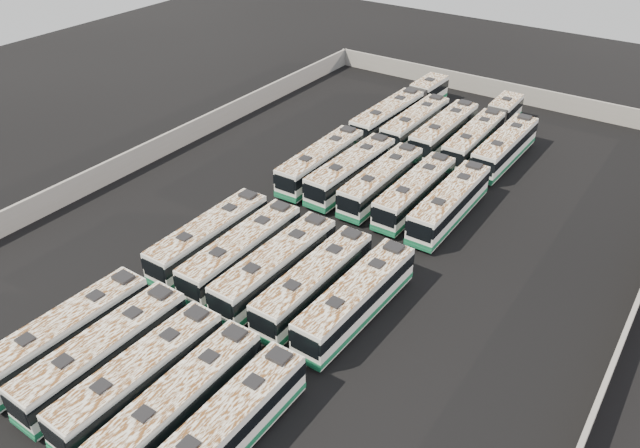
{
  "coord_description": "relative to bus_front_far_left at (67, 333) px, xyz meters",
  "views": [
    {
      "loc": [
        22.92,
        -35.87,
        28.46
      ],
      "look_at": [
        -0.57,
        -1.54,
        1.6
      ],
      "focal_mm": 35.0,
      "sensor_mm": 36.0,
      "label": 1
    }
  ],
  "objects": [
    {
      "name": "bus_midfront_right",
      "position": [
        9.83,
        12.92,
        0.01
      ],
      "size": [
        2.5,
        11.46,
        3.22
      ],
      "rotation": [
        0.0,
        0.0,
        -0.01
      ],
      "color": "white",
      "rests_on": "ground"
    },
    {
      "name": "bus_back_far_left",
      "position": [
        0.08,
        44.03,
        0.05
      ],
      "size": [
        2.84,
        18.25,
        3.3
      ],
      "rotation": [
        0.0,
        0.0,
        -0.02
      ],
      "color": "white",
      "rests_on": "ground"
    },
    {
      "name": "bus_back_far_right",
      "position": [
        13.09,
        40.99,
        0.03
      ],
      "size": [
        2.62,
        11.62,
        3.26
      ],
      "rotation": [
        0.0,
        0.0,
        -0.01
      ],
      "color": "white",
      "rests_on": "ground"
    },
    {
      "name": "bus_midfront_center",
      "position": [
        6.54,
        12.83,
        0.05
      ],
      "size": [
        2.64,
        11.73,
        3.29
      ],
      "rotation": [
        0.0,
        0.0,
        -0.01
      ],
      "color": "white",
      "rests_on": "ground"
    },
    {
      "name": "bus_back_left",
      "position": [
        3.23,
        41.11,
        0.01
      ],
      "size": [
        2.44,
        11.41,
        3.21
      ],
      "rotation": [
        0.0,
        0.0,
        -0.0
      ],
      "color": "white",
      "rests_on": "ground"
    },
    {
      "name": "ground",
      "position": [
        6.48,
        20.92,
        -1.64
      ],
      "size": [
        140.0,
        140.0,
        0.0
      ],
      "primitive_type": "plane",
      "color": "black",
      "rests_on": "ground"
    },
    {
      "name": "bus_front_right",
      "position": [
        9.78,
        0.14,
        -0.01
      ],
      "size": [
        2.49,
        11.3,
        3.18
      ],
      "rotation": [
        0.0,
        0.0,
        0.01
      ],
      "color": "white",
      "rests_on": "ground"
    },
    {
      "name": "bus_back_right",
      "position": [
        9.83,
        43.92,
        -0.03
      ],
      "size": [
        2.68,
        17.42,
        3.15
      ],
      "rotation": [
        0.0,
        0.0,
        0.02
      ],
      "color": "white",
      "rests_on": "ground"
    },
    {
      "name": "bus_midfront_left",
      "position": [
        3.3,
        12.93,
        0.03
      ],
      "size": [
        2.59,
        11.62,
        3.27
      ],
      "rotation": [
        0.0,
        0.0,
        0.01
      ],
      "color": "white",
      "rests_on": "ground"
    },
    {
      "name": "bus_front_far_right",
      "position": [
        13.06,
        0.08,
        -0.0
      ],
      "size": [
        2.42,
        11.36,
        3.2
      ],
      "rotation": [
        0.0,
        0.0,
        -0.0
      ],
      "color": "white",
      "rests_on": "ground"
    },
    {
      "name": "bus_back_center",
      "position": [
        6.56,
        41.08,
        0.05
      ],
      "size": [
        2.5,
        11.68,
        3.29
      ],
      "rotation": [
        0.0,
        0.0,
        0.0
      ],
      "color": "white",
      "rests_on": "ground"
    },
    {
      "name": "bus_midback_left",
      "position": [
        3.25,
        28.31,
        0.04
      ],
      "size": [
        2.73,
        11.69,
        3.28
      ],
      "rotation": [
        0.0,
        0.0,
        -0.02
      ],
      "color": "white",
      "rests_on": "ground"
    },
    {
      "name": "perimeter_wall",
      "position": [
        6.48,
        20.92,
        -0.54
      ],
      "size": [
        45.2,
        73.2,
        2.2
      ],
      "color": "gray",
      "rests_on": "ground"
    },
    {
      "name": "bus_front_left",
      "position": [
        3.31,
        0.16,
        0.02
      ],
      "size": [
        2.54,
        11.54,
        3.24
      ],
      "rotation": [
        0.0,
        0.0,
        -0.01
      ],
      "color": "white",
      "rests_on": "ground"
    },
    {
      "name": "bus_midfront_far_right",
      "position": [
        13.18,
        13.04,
        0.03
      ],
      "size": [
        2.73,
        11.63,
        3.26
      ],
      "rotation": [
        0.0,
        0.0,
        -0.02
      ],
      "color": "white",
      "rests_on": "ground"
    },
    {
      "name": "bus_midback_far_right",
      "position": [
        13.11,
        28.07,
        0.03
      ],
      "size": [
        2.5,
        11.55,
        3.25
      ],
      "rotation": [
        0.0,
        0.0,
        0.01
      ],
      "color": "white",
      "rests_on": "ground"
    },
    {
      "name": "bus_front_far_left",
      "position": [
        0.0,
        0.0,
        0.0
      ],
      "size": [
        2.65,
        11.41,
        3.2
      ],
      "rotation": [
        0.0,
        0.0,
        -0.02
      ],
      "color": "white",
      "rests_on": "ground"
    },
    {
      "name": "bus_midback_far_left",
      "position": [
        -0.05,
        28.23,
        0.03
      ],
      "size": [
        2.65,
        11.64,
        3.27
      ],
      "rotation": [
        0.0,
        0.0,
        0.02
      ],
      "color": "white",
      "rests_on": "ground"
    },
    {
      "name": "bus_midfront_far_left",
      "position": [
        -0.05,
        13.01,
        0.01
      ],
      "size": [
        2.45,
        11.42,
        3.21
      ],
      "rotation": [
        0.0,
        0.0,
        0.0
      ],
      "color": "white",
      "rests_on": "ground"
    },
    {
      "name": "bus_midback_right",
      "position": [
        9.81,
        28.22,
        -0.02
      ],
      "size": [
        2.39,
        11.23,
        3.16
      ],
      "rotation": [
        0.0,
        0.0,
        0.0
      ],
      "color": "white",
      "rests_on": "ground"
    },
    {
      "name": "bus_front_center",
      "position": [
        6.55,
        0.13,
        -0.01
      ],
      "size": [
        2.61,
        11.36,
        3.19
      ],
      "rotation": [
        0.0,
        0.0,
        -0.02
      ],
      "color": "white",
      "rests_on": "ground"
    },
    {
      "name": "bus_midback_center",
      "position": [
        6.46,
        28.23,
        -0.01
      ],
      "size": [
        2.42,
        11.33,
        3.19
      ],
      "rotation": [
        0.0,
        0.0,
        0.0
      ],
      "color": "white",
      "rests_on": "ground"
    }
  ]
}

